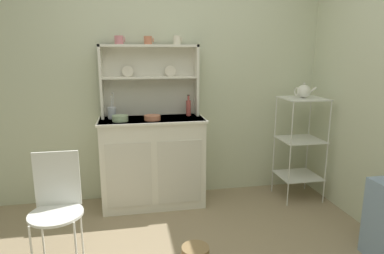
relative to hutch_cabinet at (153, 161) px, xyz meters
The scene contains 13 objects.
wall_back 0.86m from the hutch_cabinet, 51.22° to the left, with size 3.84×0.05×2.50m, color beige.
hutch_cabinet is the anchor object (origin of this frame).
hutch_shelf_unit 0.86m from the hutch_cabinet, 90.00° to the left, with size 0.95×0.18×0.70m.
bakers_rack 1.53m from the hutch_cabinet, ahead, with size 0.42×0.39×1.07m.
wire_chair 1.19m from the hutch_cabinet, 127.81° to the right, with size 0.36×0.36×0.85m.
cup_rose_0 1.21m from the hutch_cabinet, 156.27° to the left, with size 0.10×0.08×0.08m.
cup_terracotta_1 1.18m from the hutch_cabinet, 92.95° to the left, with size 0.09×0.08×0.08m.
cup_cream_2 1.21m from the hutch_cabinet, 24.09° to the left, with size 0.08×0.07×0.09m.
bowl_mixing_large 0.55m from the hutch_cabinet, 166.19° to the right, with size 0.15×0.15×0.06m, color #9EB78E.
bowl_floral_medium 0.46m from the hutch_cabinet, 90.00° to the right, with size 0.16×0.16×0.05m, color #C67556.
jam_bottle 0.65m from the hutch_cabinet, 12.87° to the left, with size 0.05×0.05×0.21m.
utensil_jar 0.62m from the hutch_cabinet, 168.24° to the left, with size 0.08×0.08×0.25m.
porcelain_teapot 1.66m from the hutch_cabinet, ahead, with size 0.22×0.13×0.16m.
Camera 1 is at (-0.42, -1.83, 1.51)m, focal length 31.25 mm.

